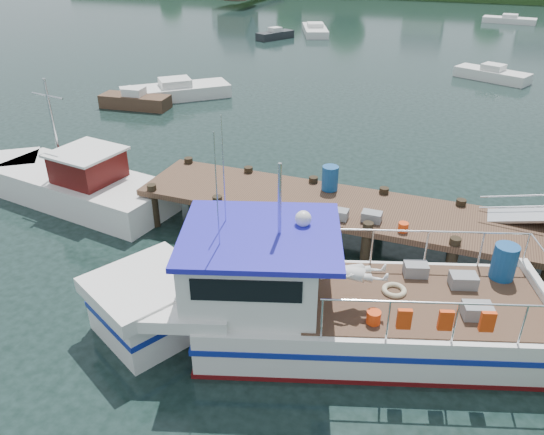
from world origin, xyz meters
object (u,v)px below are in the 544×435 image
(work_boat, at_px, (73,183))
(moored_d, at_px, (315,30))
(moored_far, at_px, (509,20))
(lobster_boat, at_px, (311,303))
(moored_rowboat, at_px, (135,100))
(dock, at_px, (536,210))
(moored_b, at_px, (492,74))
(moored_a, at_px, (176,91))
(moored_e, at_px, (275,35))

(work_boat, distance_m, moored_d, 39.38)
(moored_far, distance_m, moored_d, 23.56)
(lobster_boat, height_order, moored_rowboat, lobster_boat)
(work_boat, height_order, moored_far, work_boat)
(dock, relative_size, moored_b, 3.17)
(work_boat, distance_m, moored_a, 14.36)
(dock, distance_m, work_boat, 16.07)
(work_boat, bearing_deg, dock, 10.91)
(moored_rowboat, height_order, moored_d, moored_rowboat)
(dock, height_order, work_boat, work_boat)
(dock, relative_size, moored_far, 2.87)
(moored_b, distance_m, moored_d, 21.71)
(dock, relative_size, moored_rowboat, 3.94)
(lobster_boat, height_order, work_boat, lobster_boat)
(moored_d, bearing_deg, moored_rowboat, -87.01)
(lobster_boat, relative_size, work_boat, 1.31)
(dock, distance_m, moored_d, 42.75)
(moored_far, xyz_separation_m, moored_b, (-1.44, -28.21, 0.05))
(moored_far, height_order, moored_b, moored_b)
(moored_e, bearing_deg, moored_b, -7.84)
(lobster_boat, distance_m, moored_rowboat, 21.99)
(moored_a, bearing_deg, moored_b, 10.96)
(dock, xyz_separation_m, moored_a, (-19.57, 13.24, -1.79))
(moored_d, relative_size, moored_e, 1.66)
(moored_rowboat, bearing_deg, moored_far, 87.84)
(moored_a, distance_m, moored_d, 25.45)
(work_boat, relative_size, moored_rowboat, 2.13)
(work_boat, xyz_separation_m, moored_d, (-2.21, 39.31, -0.34))
(moored_rowboat, bearing_deg, dock, -3.01)
(moored_d, xyz_separation_m, moored_e, (-2.80, -4.01, -0.00))
(moored_rowboat, xyz_separation_m, moored_e, (-0.23, 24.06, -0.04))
(moored_b, bearing_deg, moored_e, 142.81)
(dock, distance_m, moored_b, 25.21)
(moored_rowboat, bearing_deg, moored_a, 89.76)
(moored_far, relative_size, moored_d, 0.87)
(moored_a, relative_size, moored_b, 1.22)
(dock, height_order, moored_e, dock)
(moored_d, bearing_deg, moored_a, -84.87)
(work_boat, xyz_separation_m, moored_a, (-3.58, 13.91, -0.29))
(lobster_boat, bearing_deg, work_boat, 140.50)
(lobster_boat, distance_m, moored_b, 30.30)
(dock, xyz_separation_m, moored_e, (-20.99, 34.64, -1.84))
(work_boat, relative_size, moored_far, 1.55)
(lobster_boat, bearing_deg, moored_a, 110.35)
(moored_far, xyz_separation_m, moored_e, (-21.23, -18.69, 0.04))
(dock, height_order, moored_a, dock)
(moored_rowboat, bearing_deg, moored_e, 114.55)
(moored_b, bearing_deg, moored_far, 75.58)
(moored_b, bearing_deg, moored_a, -158.59)
(dock, relative_size, moored_a, 2.59)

